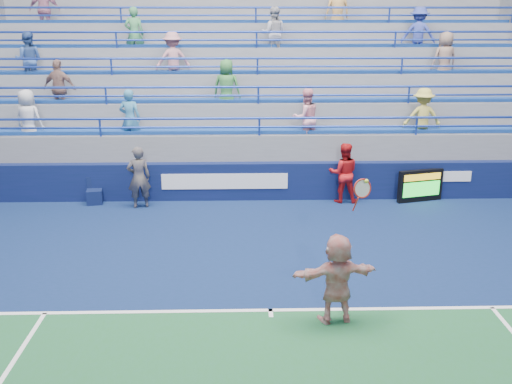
{
  "coord_description": "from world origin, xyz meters",
  "views": [
    {
      "loc": [
        -0.5,
        -9.27,
        5.26
      ],
      "look_at": [
        -0.2,
        2.5,
        1.5
      ],
      "focal_mm": 40.0,
      "sensor_mm": 36.0,
      "label": 1
    }
  ],
  "objects_px": {
    "serve_speed_board": "(420,186)",
    "ball_girl": "(344,173)",
    "tennis_player": "(337,279)",
    "line_judge": "(139,177)",
    "judge_chair": "(95,196)"
  },
  "relations": [
    {
      "from": "serve_speed_board",
      "to": "ball_girl",
      "type": "xyz_separation_m",
      "value": [
        -2.22,
        0.02,
        0.39
      ]
    },
    {
      "from": "tennis_player",
      "to": "ball_girl",
      "type": "distance_m",
      "value": 6.68
    },
    {
      "from": "serve_speed_board",
      "to": "line_judge",
      "type": "relative_size",
      "value": 0.77
    },
    {
      "from": "judge_chair",
      "to": "tennis_player",
      "type": "xyz_separation_m",
      "value": [
        5.82,
        -6.57,
        0.58
      ]
    },
    {
      "from": "judge_chair",
      "to": "line_judge",
      "type": "distance_m",
      "value": 1.53
    },
    {
      "from": "tennis_player",
      "to": "line_judge",
      "type": "xyz_separation_m",
      "value": [
        -4.48,
        6.21,
        0.05
      ]
    },
    {
      "from": "tennis_player",
      "to": "ball_girl",
      "type": "xyz_separation_m",
      "value": [
        1.24,
        6.56,
        0.04
      ]
    },
    {
      "from": "tennis_player",
      "to": "line_judge",
      "type": "relative_size",
      "value": 1.51
    },
    {
      "from": "judge_chair",
      "to": "tennis_player",
      "type": "relative_size",
      "value": 0.29
    },
    {
      "from": "serve_speed_board",
      "to": "ball_girl",
      "type": "distance_m",
      "value": 2.25
    },
    {
      "from": "ball_girl",
      "to": "judge_chair",
      "type": "bearing_deg",
      "value": 3.17
    },
    {
      "from": "tennis_player",
      "to": "line_judge",
      "type": "bearing_deg",
      "value": 125.78
    },
    {
      "from": "serve_speed_board",
      "to": "judge_chair",
      "type": "height_order",
      "value": "serve_speed_board"
    },
    {
      "from": "serve_speed_board",
      "to": "ball_girl",
      "type": "relative_size",
      "value": 0.78
    },
    {
      "from": "judge_chair",
      "to": "ball_girl",
      "type": "xyz_separation_m",
      "value": [
        7.07,
        -0.01,
        0.62
      ]
    }
  ]
}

